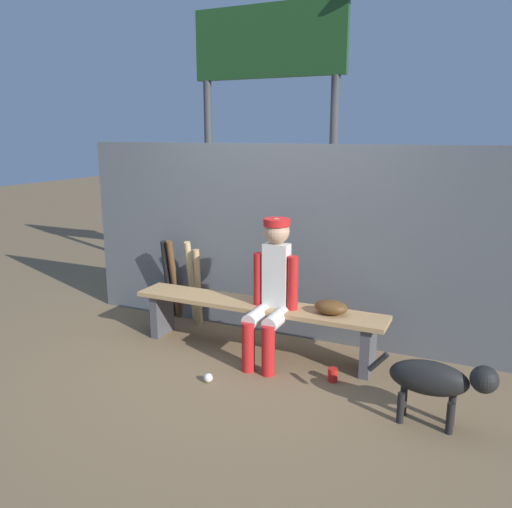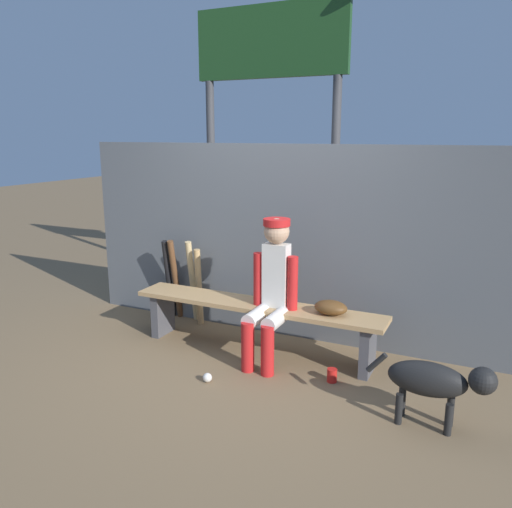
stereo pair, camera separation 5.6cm
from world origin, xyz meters
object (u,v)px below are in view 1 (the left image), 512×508
dugout_bench (256,314)px  player_seated (271,286)px  bat_wood_natural (191,282)px  scoreboard (273,83)px  dog (437,380)px  bat_wood_dark (174,280)px  cup_on_ground (333,375)px  cup_on_bench (291,299)px  baseball (208,378)px  bat_aluminum_black (168,280)px  bat_wood_tan (198,288)px  baseball_glove (331,307)px

dugout_bench → player_seated: bearing=-28.9°
bat_wood_natural → scoreboard: bearing=74.2°
bat_wood_natural → dog: bearing=-21.8°
player_seated → bat_wood_dark: 1.44m
cup_on_ground → cup_on_bench: 0.76m
bat_wood_dark → baseball: bat_wood_dark is taller
player_seated → bat_wood_natural: bearing=155.1°
dugout_bench → bat_wood_natural: (-0.93, 0.42, 0.08)m
bat_wood_natural → scoreboard: scoreboard is taller
bat_aluminum_black → baseball: 1.62m
player_seated → bat_aluminum_black: size_ratio=1.43×
bat_wood_dark → dog: bat_wood_dark is taller
cup_on_bench → dog: (1.31, -0.68, -0.19)m
bat_wood_tan → dog: size_ratio=0.96×
dog → bat_wood_tan: bearing=158.5°
baseball → player_seated: bearing=63.8°
bat_wood_dark → cup_on_ground: 2.08m
bat_wood_tan → scoreboard: size_ratio=0.23×
bat_wood_dark → baseball: (1.04, -1.10, -0.40)m
dugout_bench → bat_wood_natural: bat_wood_natural is taller
dugout_bench → bat_wood_natural: 1.02m
scoreboard → bat_aluminum_black: bearing=-116.5°
scoreboard → cup_on_ground: bearing=-55.1°
bat_aluminum_black → bat_wood_dark: bearing=0.6°
scoreboard → baseball_glove: bearing=-53.4°
bat_aluminum_black → cup_on_ground: 2.16m
bat_wood_dark → dugout_bench: bearing=-19.5°
player_seated → dog: 1.54m
dugout_bench → bat_aluminum_black: 1.28m
player_seated → baseball_glove: size_ratio=4.45×
player_seated → bat_wood_dark: size_ratio=1.41×
cup_on_bench → scoreboard: (-0.87, 1.62, 1.98)m
player_seated → bat_aluminum_black: 1.52m
baseball → dog: dog is taller
bat_wood_tan → baseball_glove: bearing=-13.2°
dugout_bench → cup_on_ground: (0.80, -0.27, -0.31)m
dugout_bench → bat_wood_tan: (-0.82, 0.35, 0.05)m
bat_wood_dark → baseball: size_ratio=11.97×
bat_wood_natural → bat_aluminum_black: 0.29m
dugout_bench → baseball_glove: size_ratio=8.35×
bat_wood_dark → bat_wood_natural: bearing=4.3°
player_seated → scoreboard: size_ratio=0.35×
player_seated → bat_wood_natural: 1.26m
baseball → bat_wood_dark: bearing=133.2°
dugout_bench → dog: (1.61, -0.60, -0.02)m
bat_wood_natural → cup_on_bench: 1.28m
dog → dugout_bench: bearing=159.5°
bat_wood_tan → cup_on_bench: 1.16m
baseball_glove → cup_on_bench: 0.40m
dugout_bench → bat_wood_dark: size_ratio=2.64×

